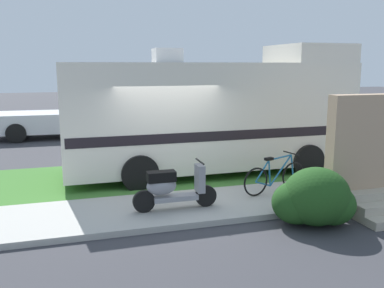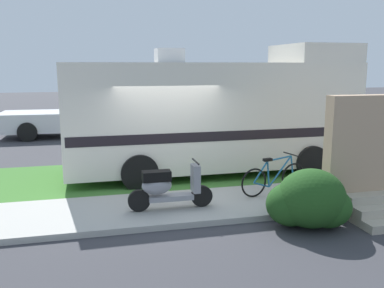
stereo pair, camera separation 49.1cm
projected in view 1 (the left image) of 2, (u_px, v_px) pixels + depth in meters
name	position (u px, v px, depth m)	size (l,w,h in m)	color
ground_plane	(172.00, 193.00, 9.77)	(80.00, 80.00, 0.00)	#38383D
sidewalk	(186.00, 207.00, 8.63)	(24.00, 2.00, 0.12)	#ADAAA3
grass_strip	(159.00, 176.00, 11.18)	(24.00, 3.40, 0.08)	#3D752D
motorhome_rv	(213.00, 113.00, 11.29)	(7.78, 2.52, 3.53)	silver
scooter	(172.00, 187.00, 8.26)	(1.72, 0.50, 0.97)	black
bicycle	(275.00, 177.00, 9.39)	(1.70, 0.57, 0.88)	black
pickup_truck_near	(273.00, 115.00, 16.74)	(5.47, 2.41, 1.87)	silver
pickup_truck_far	(76.00, 114.00, 17.45)	(5.70, 2.30, 1.81)	silver
porch_steps	(374.00, 165.00, 8.47)	(2.00, 1.26, 2.40)	#B2A893
bush_by_porch	(315.00, 199.00, 7.73)	(1.54, 1.15, 1.09)	#1E4719
bottle_green	(305.00, 187.00, 9.48)	(0.06, 0.06, 0.28)	navy
bottle_spare	(369.00, 188.00, 9.44)	(0.07, 0.07, 0.22)	#B2B2B7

